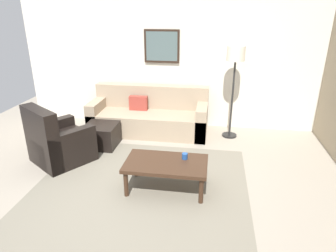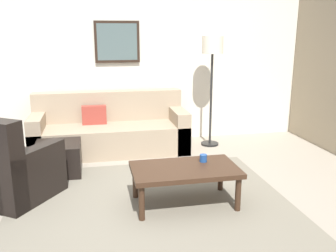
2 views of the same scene
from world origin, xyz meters
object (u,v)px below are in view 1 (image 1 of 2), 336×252
object	(u,v)px
ottoman	(101,135)
lamp_standing	(235,63)
couch_main	(150,116)
armchair_leather	(57,144)
framed_artwork	(162,46)
cup	(185,156)
coffee_table	(166,165)

from	to	relation	value
ottoman	lamp_standing	size ratio (longest dim) A/B	0.33
couch_main	lamp_standing	size ratio (longest dim) A/B	1.33
armchair_leather	lamp_standing	bearing A→B (deg)	28.33
ottoman	framed_artwork	size ratio (longest dim) A/B	0.80
ottoman	framed_artwork	distance (m)	2.09
lamp_standing	couch_main	bearing A→B (deg)	177.87
ottoman	lamp_standing	distance (m)	2.71
cup	lamp_standing	bearing A→B (deg)	69.71
cup	lamp_standing	xyz separation A→B (m)	(0.68, 1.85, 0.96)
framed_artwork	couch_main	bearing A→B (deg)	-114.12
ottoman	cup	bearing A→B (deg)	-33.20
armchair_leather	cup	distance (m)	2.11
armchair_leather	cup	xyz separation A→B (m)	(2.07, -0.36, 0.14)
armchair_leather	lamp_standing	world-z (taller)	lamp_standing
coffee_table	cup	world-z (taller)	cup
couch_main	coffee_table	size ratio (longest dim) A/B	2.07
couch_main	cup	world-z (taller)	couch_main
framed_artwork	coffee_table	bearing A→B (deg)	-78.83
couch_main	ottoman	distance (m)	1.11
armchair_leather	ottoman	bearing A→B (deg)	55.52
coffee_table	lamp_standing	bearing A→B (deg)	65.03
cup	framed_artwork	bearing A→B (deg)	107.26
couch_main	framed_artwork	xyz separation A→B (m)	(0.18, 0.40, 1.32)
lamp_standing	framed_artwork	size ratio (longest dim) A/B	2.46
couch_main	cup	distance (m)	2.11
armchair_leather	couch_main	bearing A→B (deg)	52.82
cup	framed_artwork	distance (m)	2.69
armchair_leather	lamp_standing	xyz separation A→B (m)	(2.75, 1.48, 1.10)
ottoman	lamp_standing	world-z (taller)	lamp_standing
armchair_leather	coffee_table	xyz separation A→B (m)	(1.83, -0.49, 0.05)
couch_main	framed_artwork	distance (m)	1.39
ottoman	coffee_table	bearing A→B (deg)	-40.72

